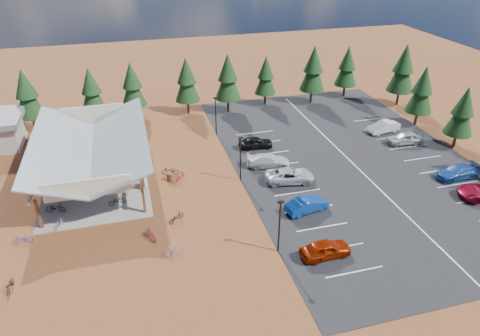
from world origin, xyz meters
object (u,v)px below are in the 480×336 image
lamp_post_2 (216,113)px  bike_pavilion (91,145)px  lamp_post_0 (280,223)px  bike_6 (126,163)px  bike_7 (110,140)px  car_8 (405,138)px  car_3 (268,161)px  bike_4 (117,201)px  bike_5 (116,173)px  bike_8 (10,285)px  bike_16 (170,171)px  bike_1 (82,178)px  car_7 (457,172)px  car_2 (290,176)px  lamp_post_1 (240,156)px  bike_15 (180,176)px  trash_bin_1 (169,177)px  bike_13 (173,249)px  bike_3 (85,147)px  trash_bin_0 (143,183)px  car_0 (325,249)px  bike_12 (176,217)px  car_4 (256,143)px  bike_11 (151,234)px  bike_10 (22,239)px  car_1 (307,205)px  bike_9 (60,223)px  car_9 (383,127)px  bike_0 (55,208)px

lamp_post_2 → bike_pavilion: bearing=-155.0°
lamp_post_0 → bike_6: lamp_post_0 is taller
bike_7 → car_8: size_ratio=0.38×
car_3 → car_8: car_8 is taller
bike_4 → bike_5: bike_5 is taller
bike_8 → bike_16: (13.80, 13.96, 0.07)m
bike_1 → car_7: (39.20, -9.67, 0.11)m
car_2 → lamp_post_1: bearing=79.8°
bike_15 → bike_4: bearing=64.9°
trash_bin_1 → bike_13: bike_13 is taller
bike_13 → car_2: car_2 is taller
bike_8 → bike_13: size_ratio=1.03×
lamp_post_2 → car_3: (3.85, -9.92, -2.23)m
car_2 → bike_3: bearing=67.4°
trash_bin_0 → bike_8: trash_bin_0 is taller
lamp_post_1 → car_0: size_ratio=1.20×
trash_bin_0 → bike_15: bearing=4.1°
bike_12 → bike_3: bearing=-9.4°
bike_pavilion → bike_8: 17.23m
car_4 → bike_11: bearing=141.1°
bike_16 → car_7: bearing=87.6°
bike_5 → bike_10: bike_5 is taller
car_0 → car_2: size_ratio=0.82×
bike_pavilion → lamp_post_2: bearing=25.0°
trash_bin_1 → car_1: 15.08m
bike_9 → car_9: bearing=-139.5°
bike_9 → lamp_post_1: bearing=-142.8°
lamp_post_2 → bike_12: lamp_post_2 is taller
lamp_post_2 → bike_8: lamp_post_2 is taller
bike_9 → car_1: 22.92m
bike_4 → bike_8: (-8.05, -9.39, -0.12)m
lamp_post_0 → car_7: bearing=15.3°
lamp_post_2 → car_8: size_ratio=1.16×
car_3 → car_9: (17.61, 4.72, 0.03)m
bike_6 → bike_10: size_ratio=0.97×
bike_3 → bike_7: bike_7 is taller
bike_16 → bike_13: bearing=8.2°
bike_pavilion → lamp_post_1: 15.83m
bike_5 → car_2: car_2 is taller
trash_bin_0 → bike_11: 8.88m
bike_0 → lamp_post_1: bearing=-70.7°
lamp_post_1 → car_2: lamp_post_1 is taller
lamp_post_1 → car_1: lamp_post_1 is taller
lamp_post_0 → car_4: 19.37m
lamp_post_2 → car_7: lamp_post_2 is taller
bike_1 → bike_12: size_ratio=1.03×
bike_5 → car_7: car_7 is taller
bike_8 → bike_11: bearing=22.1°
lamp_post_2 → bike_0: (-18.59, -13.22, -2.38)m
bike_8 → bike_13: bike_13 is taller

